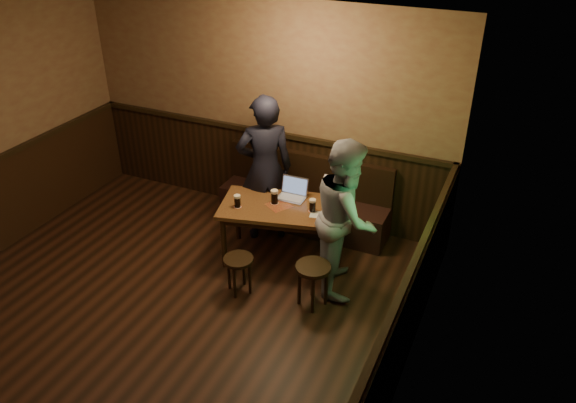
# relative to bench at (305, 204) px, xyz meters

# --- Properties ---
(room) EXTENTS (5.04, 6.04, 2.84)m
(room) POSITION_rel_bench_xyz_m (-0.69, -2.53, 0.89)
(room) COLOR black
(room) RESTS_ON ground
(bench) EXTENTS (2.20, 0.50, 0.95)m
(bench) POSITION_rel_bench_xyz_m (0.00, 0.00, 0.00)
(bench) COLOR black
(bench) RESTS_ON ground
(pub_table) EXTENTS (1.47, 1.05, 0.71)m
(pub_table) POSITION_rel_bench_xyz_m (0.00, -0.78, 0.31)
(pub_table) COLOR #4E2516
(pub_table) RESTS_ON ground
(stool_left) EXTENTS (0.35, 0.35, 0.44)m
(stool_left) POSITION_rel_bench_xyz_m (-0.12, -1.55, 0.04)
(stool_left) COLOR black
(stool_left) RESTS_ON ground
(stool_right) EXTENTS (0.48, 0.48, 0.50)m
(stool_right) POSITION_rel_bench_xyz_m (0.69, -1.42, 0.09)
(stool_right) COLOR black
(stool_right) RESTS_ON ground
(pint_left) EXTENTS (0.10, 0.10, 0.15)m
(pint_left) POSITION_rel_bench_xyz_m (-0.41, -1.00, 0.48)
(pint_left) COLOR #9F3313
(pint_left) RESTS_ON pub_table
(pint_mid) EXTENTS (0.11, 0.11, 0.17)m
(pint_mid) POSITION_rel_bench_xyz_m (-0.07, -0.75, 0.48)
(pint_mid) COLOR #9F3313
(pint_mid) RESTS_ON pub_table
(pint_right) EXTENTS (0.10, 0.10, 0.15)m
(pint_right) POSITION_rel_bench_xyz_m (0.40, -0.74, 0.48)
(pint_right) COLOR #9F3313
(pint_right) RESTS_ON pub_table
(laptop) EXTENTS (0.33, 0.26, 0.23)m
(laptop) POSITION_rel_bench_xyz_m (0.07, -0.53, 0.46)
(laptop) COLOR silver
(laptop) RESTS_ON pub_table
(menu) EXTENTS (0.25, 0.20, 0.00)m
(menu) POSITION_rel_bench_xyz_m (0.50, -0.78, 0.40)
(menu) COLOR silver
(menu) RESTS_ON pub_table
(person_suit) EXTENTS (0.81, 0.74, 1.86)m
(person_suit) POSITION_rel_bench_xyz_m (-0.36, -0.40, 0.62)
(person_suit) COLOR black
(person_suit) RESTS_ON ground
(person_grey) EXTENTS (0.88, 1.00, 1.74)m
(person_grey) POSITION_rel_bench_xyz_m (0.86, -0.94, 0.56)
(person_grey) COLOR gray
(person_grey) RESTS_ON ground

